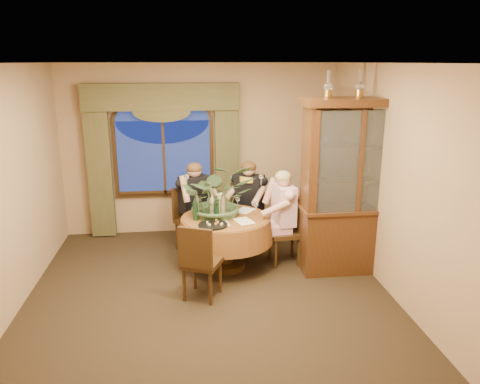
{
  "coord_description": "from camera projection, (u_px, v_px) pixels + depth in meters",
  "views": [
    {
      "loc": [
        -0.25,
        -5.18,
        2.82
      ],
      "look_at": [
        0.47,
        0.91,
        1.1
      ],
      "focal_mm": 35.0,
      "sensor_mm": 36.0,
      "label": 1
    }
  ],
  "objects": [
    {
      "name": "tasting_paper_1",
      "position": [
        245.0,
        210.0,
        6.7
      ],
      "size": [
        0.35,
        0.37,
        0.0
      ],
      "primitive_type": "cube",
      "rotation": [
        0.0,
        0.0,
        -0.63
      ],
      "color": "white",
      "rests_on": "dining_table"
    },
    {
      "name": "drapery_right",
      "position": [
        227.0,
        164.0,
        7.75
      ],
      "size": [
        0.38,
        0.14,
        2.32
      ],
      "primitive_type": "cube",
      "color": "#454223",
      "rests_on": "floor"
    },
    {
      "name": "stoneware_vase",
      "position": [
        220.0,
        204.0,
        6.49
      ],
      "size": [
        0.16,
        0.16,
        0.31
      ],
      "primitive_type": null,
      "color": "gray",
      "rests_on": "dining_table"
    },
    {
      "name": "person_scarf",
      "position": [
        249.0,
        204.0,
        7.26
      ],
      "size": [
        0.64,
        0.63,
        1.36
      ],
      "primitive_type": null,
      "rotation": [
        0.0,
        0.0,
        -3.65
      ],
      "color": "black",
      "rests_on": "floor"
    },
    {
      "name": "china_cabinet",
      "position": [
        353.0,
        187.0,
        6.27
      ],
      "size": [
        1.46,
        0.58,
        2.37
      ],
      "primitive_type": "cube",
      "color": "#391F10",
      "rests_on": "floor"
    },
    {
      "name": "centerpiece_plant",
      "position": [
        218.0,
        170.0,
        6.37
      ],
      "size": [
        1.02,
        1.13,
        0.88
      ],
      "primitive_type": "imported",
      "color": "#3E5934",
      "rests_on": "dining_table"
    },
    {
      "name": "chair_front_left",
      "position": [
        202.0,
        261.0,
        5.68
      ],
      "size": [
        0.55,
        0.55,
        0.96
      ],
      "primitive_type": "cube",
      "rotation": [
        0.0,
        0.0,
        -0.42
      ],
      "color": "black",
      "rests_on": "floor"
    },
    {
      "name": "wine_bottle_3",
      "position": [
        212.0,
        206.0,
        6.39
      ],
      "size": [
        0.07,
        0.07,
        0.33
      ],
      "primitive_type": "cylinder",
      "color": "tan",
      "rests_on": "dining_table"
    },
    {
      "name": "window",
      "position": [
        164.0,
        157.0,
        7.65
      ],
      "size": [
        1.62,
        0.1,
        1.32
      ],
      "primitive_type": null,
      "color": "navy",
      "rests_on": "wall_back"
    },
    {
      "name": "wine_bottle_0",
      "position": [
        197.0,
        204.0,
        6.45
      ],
      "size": [
        0.07,
        0.07,
        0.33
      ],
      "primitive_type": "cylinder",
      "color": "tan",
      "rests_on": "dining_table"
    },
    {
      "name": "wine_glass_person_pink",
      "position": [
        256.0,
        208.0,
        6.52
      ],
      "size": [
        0.07,
        0.07,
        0.18
      ],
      "primitive_type": null,
      "color": "silver",
      "rests_on": "dining_table"
    },
    {
      "name": "oil_lamp_left",
      "position": [
        328.0,
        84.0,
        5.86
      ],
      "size": [
        0.11,
        0.11,
        0.34
      ],
      "primitive_type": null,
      "color": "#A5722D",
      "rests_on": "china_cabinet"
    },
    {
      "name": "wine_bottle_2",
      "position": [
        195.0,
        208.0,
        6.27
      ],
      "size": [
        0.07,
        0.07,
        0.33
      ],
      "primitive_type": "cylinder",
      "color": "black",
      "rests_on": "dining_table"
    },
    {
      "name": "tasting_paper_0",
      "position": [
        244.0,
        221.0,
        6.26
      ],
      "size": [
        0.29,
        0.35,
        0.0
      ],
      "primitive_type": "cube",
      "rotation": [
        0.0,
        0.0,
        0.32
      ],
      "color": "white",
      "rests_on": "dining_table"
    },
    {
      "name": "person_pink",
      "position": [
        284.0,
        217.0,
        6.66
      ],
      "size": [
        0.51,
        0.54,
        1.36
      ],
      "primitive_type": null,
      "rotation": [
        0.0,
        0.0,
        -4.59
      ],
      "color": "beige",
      "rests_on": "floor"
    },
    {
      "name": "chair_right",
      "position": [
        285.0,
        231.0,
        6.66
      ],
      "size": [
        0.45,
        0.45,
        0.96
      ],
      "primitive_type": "cube",
      "rotation": [
        0.0,
        0.0,
        -4.65
      ],
      "color": "black",
      "rests_on": "floor"
    },
    {
      "name": "oil_lamp_right",
      "position": [
        391.0,
        84.0,
        5.95
      ],
      "size": [
        0.11,
        0.11,
        0.34
      ],
      "primitive_type": null,
      "color": "#A5722D",
      "rests_on": "china_cabinet"
    },
    {
      "name": "wine_bottle_1",
      "position": [
        216.0,
        207.0,
        6.31
      ],
      "size": [
        0.07,
        0.07,
        0.33
      ],
      "primitive_type": "cylinder",
      "color": "black",
      "rests_on": "dining_table"
    },
    {
      "name": "wall_back",
      "position": [
        200.0,
        150.0,
        7.75
      ],
      "size": [
        4.5,
        0.0,
        4.5
      ],
      "primitive_type": "plane",
      "rotation": [
        1.57,
        0.0,
        0.0
      ],
      "color": "#A27D57",
      "rests_on": "ground"
    },
    {
      "name": "floor",
      "position": [
        210.0,
        299.0,
        5.74
      ],
      "size": [
        5.0,
        5.0,
        0.0
      ],
      "primitive_type": "plane",
      "color": "black",
      "rests_on": "ground"
    },
    {
      "name": "wine_glass_person_back",
      "position": [
        209.0,
        203.0,
        6.76
      ],
      "size": [
        0.07,
        0.07,
        0.18
      ],
      "primitive_type": null,
      "color": "silver",
      "rests_on": "dining_table"
    },
    {
      "name": "dining_table",
      "position": [
        226.0,
        242.0,
        6.54
      ],
      "size": [
        1.47,
        1.47,
        0.75
      ],
      "primitive_type": "cylinder",
      "rotation": [
        0.0,
        0.0,
        0.13
      ],
      "color": "maroon",
      "rests_on": "floor"
    },
    {
      "name": "swag_valance",
      "position": [
        161.0,
        97.0,
        7.3
      ],
      "size": [
        2.45,
        0.16,
        0.42
      ],
      "primitive_type": null,
      "color": "#454223",
      "rests_on": "wall_back"
    },
    {
      "name": "olive_bowl",
      "position": [
        229.0,
        216.0,
        6.4
      ],
      "size": [
        0.16,
        0.16,
        0.05
      ],
      "primitive_type": "imported",
      "color": "brown",
      "rests_on": "dining_table"
    },
    {
      "name": "person_back",
      "position": [
        195.0,
        206.0,
        7.15
      ],
      "size": [
        0.64,
        0.63,
        1.37
      ],
      "primitive_type": null,
      "rotation": [
        0.0,
        0.0,
        -2.65
      ],
      "color": "black",
      "rests_on": "floor"
    },
    {
      "name": "wine_glass_person_scarf",
      "position": [
        238.0,
        202.0,
        6.8
      ],
      "size": [
        0.07,
        0.07,
        0.18
      ],
      "primitive_type": null,
      "color": "silver",
      "rests_on": "dining_table"
    },
    {
      "name": "chair_back_right",
      "position": [
        241.0,
        217.0,
        7.29
      ],
      "size": [
        0.54,
        0.54,
        0.96
      ],
      "primitive_type": "cube",
      "rotation": [
        0.0,
        0.0,
        -3.52
      ],
      "color": "black",
      "rests_on": "floor"
    },
    {
      "name": "oil_lamp_center",
      "position": [
        360.0,
        84.0,
        5.91
      ],
      "size": [
        0.11,
        0.11,
        0.34
      ],
      "primitive_type": null,
      "color": "#A5722D",
      "rests_on": "china_cabinet"
    },
    {
      "name": "cheese_platter",
      "position": [
        213.0,
        225.0,
        6.09
      ],
      "size": [
        0.39,
        0.39,
        0.02
      ],
      "primitive_type": "cylinder",
      "color": "black",
      "rests_on": "dining_table"
    },
    {
      "name": "tasting_paper_2",
      "position": [
        220.0,
        223.0,
        6.19
      ],
      "size": [
        0.25,
        0.33,
        0.0
      ],
      "primitive_type": "cube",
      "rotation": [
        0.0,
        0.0,
        0.15
      ],
      "color": "white",
      "rests_on": "dining_table"
    },
    {
      "name": "chair_back",
      "position": [
        192.0,
        220.0,
        7.14
      ],
      "size": [
        0.58,
        0.58,
        0.96
      ],
      "primitive_type": "cube",
      "rotation": [
        0.0,
        0.0,
        -2.57
      ],
      "color": "black",
      "rests_on": "floor"
    },
    {
      "name": "drapery_left",
      "position": [
        100.0,
        167.0,
        7.51
      ],
      "size": [
        0.38,
        0.14,
        2.32
      ],
      "primitive_type": "cube",
      "color": "#454223",
      "rests_on": "floor"
    },
    {
      "name": "ceiling",
      "position": [
        206.0,
        63.0,
        4.99
      ],
      "size": [
        5.0,
        5.0,
        0.0
      ],
      "primitive_type": "plane",
      "rotation": [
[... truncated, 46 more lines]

